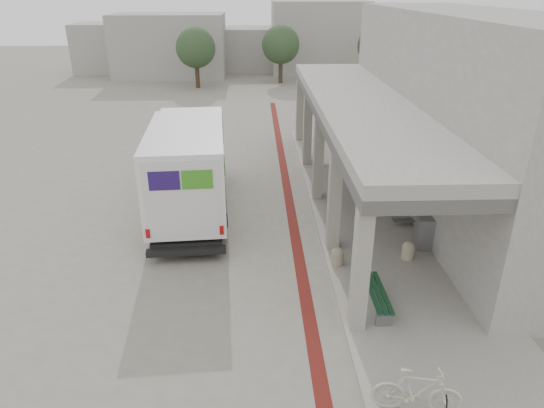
{
  "coord_description": "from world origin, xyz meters",
  "views": [
    {
      "loc": [
        -0.32,
        -13.08,
        7.77
      ],
      "look_at": [
        0.18,
        0.59,
        1.6
      ],
      "focal_mm": 32.0,
      "sensor_mm": 36.0,
      "label": 1
    }
  ],
  "objects_px": {
    "fedex_truck": "(189,165)",
    "utility_cabinet": "(424,232)",
    "bicycle_cream": "(417,391)",
    "bench": "(377,296)"
  },
  "relations": [
    {
      "from": "bicycle_cream",
      "to": "bench",
      "type": "bearing_deg",
      "value": 9.69
    },
    {
      "from": "fedex_truck",
      "to": "bench",
      "type": "relative_size",
      "value": 4.23
    },
    {
      "from": "bench",
      "to": "bicycle_cream",
      "type": "height_order",
      "value": "bicycle_cream"
    },
    {
      "from": "fedex_truck",
      "to": "utility_cabinet",
      "type": "relative_size",
      "value": 7.67
    },
    {
      "from": "bench",
      "to": "bicycle_cream",
      "type": "xyz_separation_m",
      "value": [
        -0.05,
        -3.45,
        0.2
      ]
    },
    {
      "from": "fedex_truck",
      "to": "bicycle_cream",
      "type": "distance_m",
      "value": 11.34
    },
    {
      "from": "utility_cabinet",
      "to": "bicycle_cream",
      "type": "xyz_separation_m",
      "value": [
        -2.26,
        -6.52,
        -0.0
      ]
    },
    {
      "from": "bench",
      "to": "utility_cabinet",
      "type": "distance_m",
      "value": 3.8
    },
    {
      "from": "fedex_truck",
      "to": "bench",
      "type": "xyz_separation_m",
      "value": [
        5.51,
        -6.42,
        -1.37
      ]
    },
    {
      "from": "bench",
      "to": "bicycle_cream",
      "type": "bearing_deg",
      "value": -90.75
    }
  ]
}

